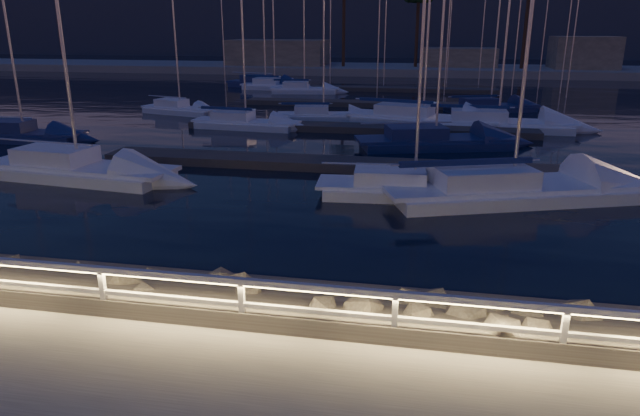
# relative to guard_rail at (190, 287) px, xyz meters

# --- Properties ---
(ground) EXTENTS (400.00, 400.00, 0.00)m
(ground) POSITION_rel_guard_rail_xyz_m (0.07, 0.00, -0.77)
(ground) COLOR #AFAC9E
(ground) RESTS_ON ground
(harbor_water) EXTENTS (400.00, 440.00, 0.60)m
(harbor_water) POSITION_rel_guard_rail_xyz_m (0.07, 31.22, -1.74)
(harbor_water) COLOR black
(harbor_water) RESTS_ON ground
(guard_rail) EXTENTS (44.11, 0.12, 1.06)m
(guard_rail) POSITION_rel_guard_rail_xyz_m (0.00, 0.00, 0.00)
(guard_rail) COLOR white
(guard_rail) RESTS_ON ground
(riprap) EXTENTS (32.44, 2.76, 1.39)m
(riprap) POSITION_rel_guard_rail_xyz_m (4.88, 1.27, -0.94)
(riprap) COLOR #686359
(riprap) RESTS_ON ground
(floating_docks) EXTENTS (22.00, 36.00, 0.40)m
(floating_docks) POSITION_rel_guard_rail_xyz_m (0.07, 32.50, -1.17)
(floating_docks) COLOR #574E48
(floating_docks) RESTS_ON ground
(far_shore) EXTENTS (160.00, 14.00, 5.20)m
(far_shore) POSITION_rel_guard_rail_xyz_m (-0.06, 74.05, -0.48)
(far_shore) COLOR #AFAC9E
(far_shore) RESTS_ON ground
(palm_center) EXTENTS (3.00, 3.00, 9.70)m
(palm_center) POSITION_rel_guard_rail_xyz_m (2.07, 73.00, 8.01)
(palm_center) COLOR #4E3524
(palm_center) RESTS_ON ground
(distant_hills) EXTENTS (230.00, 37.50, 18.00)m
(distant_hills) POSITION_rel_guard_rail_xyz_m (-22.06, 133.69, 3.96)
(distant_hills) COLOR #323A4E
(distant_hills) RESTS_ON ground
(sailboat_a) EXTENTS (7.16, 2.51, 12.06)m
(sailboat_a) POSITION_rel_guard_rail_xyz_m (-18.65, 19.11, -0.94)
(sailboat_a) COLOR navy
(sailboat_a) RESTS_ON ground
(sailboat_b) EXTENTS (8.98, 3.57, 14.91)m
(sailboat_b) POSITION_rel_guard_rail_xyz_m (-10.59, 12.03, -0.90)
(sailboat_b) COLOR white
(sailboat_b) RESTS_ON ground
(sailboat_c) EXTENTS (7.70, 2.86, 12.80)m
(sailboat_c) POSITION_rel_guard_rail_xyz_m (3.86, 11.98, -0.96)
(sailboat_c) COLOR white
(sailboat_c) RESTS_ON ground
(sailboat_d) EXTENTS (10.41, 6.14, 17.05)m
(sailboat_d) POSITION_rel_guard_rail_xyz_m (7.50, 12.27, -0.90)
(sailboat_d) COLOR white
(sailboat_d) RESTS_ON ground
(sailboat_e) EXTENTS (6.55, 3.45, 10.81)m
(sailboat_e) POSITION_rel_guard_rail_xyz_m (-14.28, 30.99, -0.97)
(sailboat_e) COLOR white
(sailboat_e) RESTS_ON ground
(sailboat_f) EXTENTS (7.15, 2.72, 11.90)m
(sailboat_f) POSITION_rel_guard_rail_xyz_m (-7.41, 25.72, -0.96)
(sailboat_f) COLOR white
(sailboat_f) RESTS_ON ground
(sailboat_g) EXTENTS (8.91, 4.82, 14.57)m
(sailboat_g) POSITION_rel_guard_rail_xyz_m (4.64, 21.59, -0.93)
(sailboat_g) COLOR navy
(sailboat_g) RESTS_ON ground
(sailboat_h) EXTENTS (9.67, 3.15, 16.20)m
(sailboat_h) POSITION_rel_guard_rail_xyz_m (8.54, 28.29, -0.92)
(sailboat_h) COLOR white
(sailboat_h) RESTS_ON ground
(sailboat_i) EXTENTS (6.95, 2.84, 11.57)m
(sailboat_i) POSITION_rel_guard_rail_xyz_m (-8.08, 46.38, -0.95)
(sailboat_i) COLOR white
(sailboat_i) RESTS_ON ground
(sailboat_j) EXTENTS (6.81, 3.10, 11.21)m
(sailboat_j) POSITION_rel_guard_rail_xyz_m (-3.06, 29.91, -0.98)
(sailboat_j) COLOR white
(sailboat_j) RESTS_ON ground
(sailboat_k) EXTENTS (7.58, 4.82, 12.55)m
(sailboat_k) POSITION_rel_guard_rail_xyz_m (8.89, 36.59, -0.97)
(sailboat_k) COLOR navy
(sailboat_k) RESTS_ON ground
(sailboat_l) EXTENTS (10.53, 5.35, 17.15)m
(sailboat_l) POSITION_rel_guard_rail_xyz_m (3.78, 29.31, -0.90)
(sailboat_l) COLOR white
(sailboat_l) RESTS_ON ground
(sailboat_m) EXTENTS (7.26, 2.64, 12.20)m
(sailboat_m) POSITION_rel_guard_rail_xyz_m (-11.88, 49.20, -0.93)
(sailboat_m) COLOR white
(sailboat_m) RESTS_ON ground
(sailboat_n) EXTENTS (8.94, 4.37, 14.69)m
(sailboat_n) POSITION_rel_guard_rail_xyz_m (-13.54, 51.33, -0.90)
(sailboat_n) COLOR navy
(sailboat_n) RESTS_ON ground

